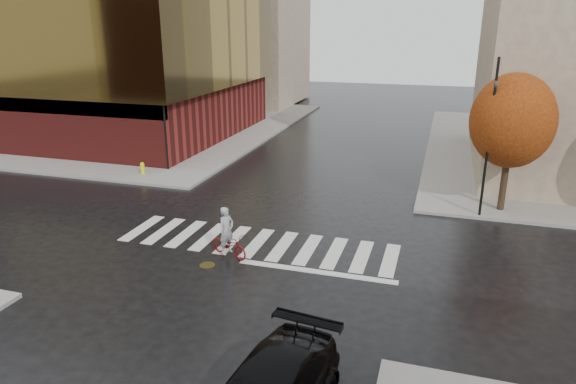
# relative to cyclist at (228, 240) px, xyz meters

# --- Properties ---
(ground) EXTENTS (120.00, 120.00, 0.00)m
(ground) POSITION_rel_cyclist_xyz_m (0.63, 1.00, -0.69)
(ground) COLOR black
(ground) RESTS_ON ground
(sidewalk_nw) EXTENTS (30.00, 30.00, 0.15)m
(sidewalk_nw) POSITION_rel_cyclist_xyz_m (-20.37, 22.00, -0.62)
(sidewalk_nw) COLOR gray
(sidewalk_nw) RESTS_ON ground
(crosswalk) EXTENTS (12.00, 3.00, 0.01)m
(crosswalk) POSITION_rel_cyclist_xyz_m (0.63, 1.50, -0.69)
(crosswalk) COLOR silver
(crosswalk) RESTS_ON ground
(office_glass) EXTENTS (27.00, 19.00, 16.00)m
(office_glass) POSITION_rel_cyclist_xyz_m (-21.37, 18.99, 7.59)
(office_glass) COLOR maroon
(office_glass) RESTS_ON sidewalk_nw
(building_nw_far) EXTENTS (14.00, 12.00, 20.00)m
(building_nw_far) POSITION_rel_cyclist_xyz_m (-15.37, 38.00, 9.46)
(building_nw_far) COLOR gray
(building_nw_far) RESTS_ON sidewalk_nw
(tree_ne_a) EXTENTS (3.80, 3.80, 6.50)m
(tree_ne_a) POSITION_rel_cyclist_xyz_m (10.63, 8.40, 3.76)
(tree_ne_a) COLOR #312316
(tree_ne_a) RESTS_ON sidewalk_ne
(cyclist) EXTENTS (1.89, 1.26, 2.03)m
(cyclist) POSITION_rel_cyclist_xyz_m (0.00, 0.00, 0.00)
(cyclist) COLOR maroon
(cyclist) RESTS_ON ground
(traffic_light_nw) EXTENTS (0.20, 0.17, 7.15)m
(traffic_light_nw) POSITION_rel_cyclist_xyz_m (-8.37, 10.00, 3.51)
(traffic_light_nw) COLOR black
(traffic_light_nw) RESTS_ON sidewalk_nw
(traffic_light_ne) EXTENTS (0.16, 0.19, 7.22)m
(traffic_light_ne) POSITION_rel_cyclist_xyz_m (9.63, 7.30, 3.56)
(traffic_light_ne) COLOR black
(traffic_light_ne) RESTS_ON sidewalk_ne
(fire_hydrant) EXTENTS (0.26, 0.26, 0.73)m
(fire_hydrant) POSITION_rel_cyclist_xyz_m (-9.26, 8.60, -0.14)
(fire_hydrant) COLOR #F0F70E
(fire_hydrant) RESTS_ON sidewalk_nw
(manhole) EXTENTS (0.62, 0.62, 0.01)m
(manhole) POSITION_rel_cyclist_xyz_m (-0.46, -1.00, -0.69)
(manhole) COLOR #4F401C
(manhole) RESTS_ON ground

